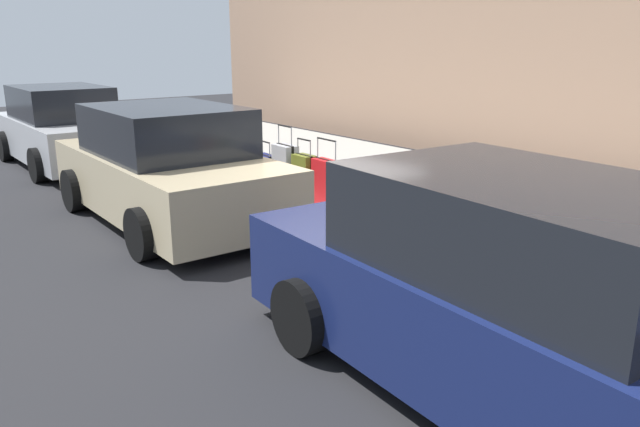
{
  "coord_description": "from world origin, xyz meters",
  "views": [
    {
      "loc": [
        -6.75,
        4.92,
        2.5
      ],
      "look_at": [
        -1.08,
        0.56,
        0.48
      ],
      "focal_mm": 34.62,
      "sensor_mm": 36.0,
      "label": 1
    }
  ],
  "objects_px": {
    "suitcase_navy_11": "(264,170)",
    "fire_hydrant": "(237,153)",
    "suitcase_maroon_5": "(398,213)",
    "suitcase_olive_9": "(304,176)",
    "parked_car_navy_0": "(520,300)",
    "suitcase_black_0": "(599,265)",
    "suitcase_black_7": "(351,192)",
    "suitcase_teal_6": "(372,203)",
    "suitcase_olive_2": "(501,238)",
    "suitcase_silver_10": "(285,168)",
    "bollard_post": "(209,147)",
    "parked_car_silver_2": "(63,129)",
    "suitcase_silver_3": "(462,229)",
    "suitcase_navy_4": "(435,217)",
    "suitcase_red_8": "(326,182)",
    "parked_car_beige_1": "(168,168)",
    "suitcase_red_1": "(550,254)"
  },
  "relations": [
    {
      "from": "suitcase_navy_11",
      "to": "fire_hydrant",
      "type": "xyz_separation_m",
      "value": [
        0.93,
        -0.01,
        0.16
      ]
    },
    {
      "from": "suitcase_maroon_5",
      "to": "fire_hydrant",
      "type": "distance_m",
      "value": 4.14
    },
    {
      "from": "suitcase_olive_9",
      "to": "parked_car_navy_0",
      "type": "xyz_separation_m",
      "value": [
        -5.23,
        1.97,
        0.29
      ]
    },
    {
      "from": "suitcase_black_0",
      "to": "parked_car_navy_0",
      "type": "relative_size",
      "value": 0.18
    },
    {
      "from": "suitcase_black_7",
      "to": "suitcase_maroon_5",
      "type": "bearing_deg",
      "value": 172.16
    },
    {
      "from": "suitcase_teal_6",
      "to": "suitcase_olive_2",
      "type": "bearing_deg",
      "value": 178.84
    },
    {
      "from": "suitcase_silver_10",
      "to": "parked_car_navy_0",
      "type": "relative_size",
      "value": 0.23
    },
    {
      "from": "bollard_post",
      "to": "parked_car_silver_2",
      "type": "height_order",
      "value": "parked_car_silver_2"
    },
    {
      "from": "suitcase_silver_10",
      "to": "suitcase_olive_2",
      "type": "bearing_deg",
      "value": 178.89
    },
    {
      "from": "suitcase_silver_3",
      "to": "fire_hydrant",
      "type": "relative_size",
      "value": 1.04
    },
    {
      "from": "suitcase_teal_6",
      "to": "suitcase_navy_4",
      "type": "bearing_deg",
      "value": -178.83
    },
    {
      "from": "suitcase_silver_10",
      "to": "suitcase_navy_11",
      "type": "distance_m",
      "value": 0.56
    },
    {
      "from": "parked_car_navy_0",
      "to": "suitcase_silver_3",
      "type": "bearing_deg",
      "value": -42.33
    },
    {
      "from": "suitcase_navy_4",
      "to": "suitcase_silver_10",
      "type": "relative_size",
      "value": 0.79
    },
    {
      "from": "suitcase_black_7",
      "to": "bollard_post",
      "type": "distance_m",
      "value": 3.8
    },
    {
      "from": "suitcase_red_8",
      "to": "parked_car_beige_1",
      "type": "relative_size",
      "value": 0.23
    },
    {
      "from": "suitcase_olive_9",
      "to": "parked_car_navy_0",
      "type": "height_order",
      "value": "parked_car_navy_0"
    },
    {
      "from": "suitcase_olive_2",
      "to": "suitcase_silver_3",
      "type": "bearing_deg",
      "value": 3.82
    },
    {
      "from": "suitcase_teal_6",
      "to": "parked_car_navy_0",
      "type": "height_order",
      "value": "parked_car_navy_0"
    },
    {
      "from": "suitcase_olive_2",
      "to": "suitcase_black_0",
      "type": "bearing_deg",
      "value": -175.15
    },
    {
      "from": "suitcase_olive_9",
      "to": "suitcase_navy_11",
      "type": "bearing_deg",
      "value": 2.76
    },
    {
      "from": "suitcase_red_1",
      "to": "suitcase_silver_10",
      "type": "distance_m",
      "value": 4.77
    },
    {
      "from": "suitcase_silver_10",
      "to": "suitcase_olive_9",
      "type": "bearing_deg",
      "value": -179.93
    },
    {
      "from": "parked_car_beige_1",
      "to": "suitcase_silver_10",
      "type": "bearing_deg",
      "value": -90.95
    },
    {
      "from": "suitcase_maroon_5",
      "to": "suitcase_black_7",
      "type": "height_order",
      "value": "suitcase_black_7"
    },
    {
      "from": "suitcase_silver_3",
      "to": "suitcase_olive_9",
      "type": "bearing_deg",
      "value": -2.09
    },
    {
      "from": "suitcase_black_7",
      "to": "suitcase_silver_10",
      "type": "relative_size",
      "value": 0.58
    },
    {
      "from": "suitcase_black_0",
      "to": "suitcase_red_1",
      "type": "height_order",
      "value": "suitcase_red_1"
    },
    {
      "from": "suitcase_navy_11",
      "to": "parked_car_silver_2",
      "type": "height_order",
      "value": "parked_car_silver_2"
    },
    {
      "from": "suitcase_red_1",
      "to": "suitcase_maroon_5",
      "type": "distance_m",
      "value": 2.1
    },
    {
      "from": "suitcase_teal_6",
      "to": "parked_car_beige_1",
      "type": "bearing_deg",
      "value": 42.0
    },
    {
      "from": "suitcase_navy_4",
      "to": "suitcase_black_7",
      "type": "bearing_deg",
      "value": -1.89
    },
    {
      "from": "suitcase_red_8",
      "to": "suitcase_silver_10",
      "type": "distance_m",
      "value": 1.05
    },
    {
      "from": "suitcase_olive_9",
      "to": "suitcase_navy_11",
      "type": "xyz_separation_m",
      "value": [
        1.06,
        0.05,
        -0.07
      ]
    },
    {
      "from": "suitcase_black_7",
      "to": "parked_car_silver_2",
      "type": "distance_m",
      "value": 7.0
    },
    {
      "from": "suitcase_olive_9",
      "to": "parked_car_beige_1",
      "type": "bearing_deg",
      "value": 74.63
    },
    {
      "from": "suitcase_teal_6",
      "to": "parked_car_navy_0",
      "type": "xyz_separation_m",
      "value": [
        -3.63,
        1.93,
        0.37
      ]
    },
    {
      "from": "suitcase_olive_2",
      "to": "suitcase_maroon_5",
      "type": "height_order",
      "value": "suitcase_olive_2"
    },
    {
      "from": "suitcase_red_1",
      "to": "suitcase_maroon_5",
      "type": "bearing_deg",
      "value": 2.56
    },
    {
      "from": "suitcase_silver_10",
      "to": "suitcase_navy_11",
      "type": "height_order",
      "value": "suitcase_silver_10"
    },
    {
      "from": "suitcase_black_0",
      "to": "fire_hydrant",
      "type": "bearing_deg",
      "value": 0.41
    },
    {
      "from": "suitcase_silver_3",
      "to": "parked_car_silver_2",
      "type": "relative_size",
      "value": 0.2
    },
    {
      "from": "parked_car_navy_0",
      "to": "suitcase_silver_10",
      "type": "bearing_deg",
      "value": -18.95
    },
    {
      "from": "suitcase_maroon_5",
      "to": "suitcase_navy_11",
      "type": "relative_size",
      "value": 0.74
    },
    {
      "from": "suitcase_silver_3",
      "to": "suitcase_silver_10",
      "type": "distance_m",
      "value": 3.71
    },
    {
      "from": "suitcase_olive_2",
      "to": "suitcase_navy_11",
      "type": "height_order",
      "value": "suitcase_olive_2"
    },
    {
      "from": "parked_car_silver_2",
      "to": "parked_car_beige_1",
      "type": "bearing_deg",
      "value": -180.0
    },
    {
      "from": "suitcase_silver_10",
      "to": "suitcase_black_7",
      "type": "bearing_deg",
      "value": -178.67
    },
    {
      "from": "suitcase_black_0",
      "to": "suitcase_silver_3",
      "type": "xyz_separation_m",
      "value": [
        1.56,
        0.12,
        0.01
      ]
    },
    {
      "from": "suitcase_olive_2",
      "to": "fire_hydrant",
      "type": "relative_size",
      "value": 1.12
    }
  ]
}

